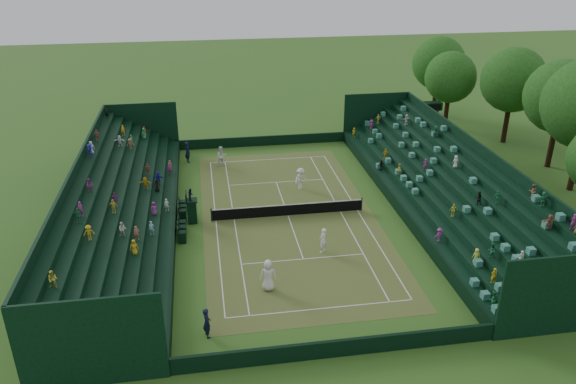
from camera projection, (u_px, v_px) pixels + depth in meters
The scene contains 19 objects.
ground at pixel (288, 216), 42.86m from camera, with size 160.00×160.00×0.00m, color #35631F.
court_surface at pixel (288, 216), 42.86m from camera, with size 12.97×26.77×0.01m, color #396923.
perimeter_wall_north at pixel (263, 141), 56.90m from camera, with size 17.17×0.20×1.00m, color black.
perimeter_wall_south at pixel (338, 348), 28.41m from camera, with size 17.17×0.20×1.00m, color black.
perimeter_wall_east at pixel (395, 202), 43.88m from camera, with size 0.20×31.77×1.00m, color black.
perimeter_wall_west at pixel (175, 218), 41.43m from camera, with size 0.20×31.77×1.00m, color black.
north_grandstand at pixel (447, 187), 44.05m from camera, with size 6.60×32.00×4.90m.
south_grandstand at pixel (115, 209), 40.39m from camera, with size 6.60×32.00×4.90m.
tennis_net at pixel (288, 210), 42.64m from camera, with size 11.67×0.10×1.06m.
scoreboard_tower at pixel (432, 107), 58.46m from camera, with size 2.00×1.00×3.70m.
tree_row at pixel (524, 91), 51.58m from camera, with size 10.58×34.12×11.04m.
umpire_chair at pixel (192, 208), 41.39m from camera, with size 0.88×0.88×2.77m.
courtside_chairs at pixel (182, 220), 41.23m from camera, with size 0.55×5.52×1.20m.
player_near_west at pixel (268, 275), 33.55m from camera, with size 0.99×0.65×2.03m, color silver.
player_near_east at pixel (323, 240), 37.63m from camera, with size 0.65×0.43×1.79m, color white.
player_far_west at pixel (222, 156), 51.71m from camera, with size 0.93×0.72×1.90m, color white.
player_far_east at pixel (301, 178), 47.06m from camera, with size 1.20×0.69×1.86m, color white.
line_judge_north at pixel (187, 152), 52.52m from camera, with size 0.74×0.49×2.03m, color black.
line_judge_south at pixel (207, 323), 29.66m from camera, with size 0.65×0.43×1.78m, color black.
Camera 1 is at (-6.07, -37.69, 19.58)m, focal length 35.00 mm.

